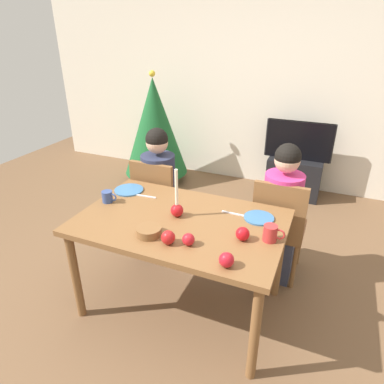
% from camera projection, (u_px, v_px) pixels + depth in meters
% --- Properties ---
extents(ground_plane, '(7.68, 7.68, 0.00)m').
position_uv_depth(ground_plane, '(182.00, 303.00, 2.65)').
color(ground_plane, brown).
extents(back_wall, '(6.40, 0.10, 2.60)m').
position_uv_depth(back_wall, '(267.00, 83.00, 4.23)').
color(back_wall, beige).
rests_on(back_wall, ground).
extents(dining_table, '(1.40, 0.90, 0.75)m').
position_uv_depth(dining_table, '(181.00, 230.00, 2.36)').
color(dining_table, brown).
rests_on(dining_table, ground).
extents(chair_left, '(0.40, 0.40, 0.90)m').
position_uv_depth(chair_left, '(158.00, 200.00, 3.11)').
color(chair_left, brown).
rests_on(chair_left, ground).
extents(chair_right, '(0.40, 0.40, 0.90)m').
position_uv_depth(chair_right, '(279.00, 224.00, 2.72)').
color(chair_right, brown).
rests_on(chair_right, ground).
extents(person_left_child, '(0.30, 0.30, 1.17)m').
position_uv_depth(person_left_child, '(159.00, 193.00, 3.11)').
color(person_left_child, '#33384C').
rests_on(person_left_child, ground).
extents(person_right_child, '(0.30, 0.30, 1.17)m').
position_uv_depth(person_right_child, '(280.00, 216.00, 2.73)').
color(person_right_child, '#33384C').
rests_on(person_right_child, ground).
extents(tv_stand, '(0.64, 0.40, 0.48)m').
position_uv_depth(tv_stand, '(294.00, 177.00, 4.27)').
color(tv_stand, black).
rests_on(tv_stand, ground).
extents(tv, '(0.79, 0.05, 0.46)m').
position_uv_depth(tv, '(299.00, 140.00, 4.07)').
color(tv, black).
rests_on(tv, tv_stand).
extents(christmas_tree, '(0.84, 0.84, 1.46)m').
position_uv_depth(christmas_tree, '(155.00, 127.00, 4.43)').
color(christmas_tree, brown).
rests_on(christmas_tree, ground).
extents(candle_centerpiece, '(0.09, 0.09, 0.35)m').
position_uv_depth(candle_centerpiece, '(177.00, 207.00, 2.33)').
color(candle_centerpiece, red).
rests_on(candle_centerpiece, dining_table).
extents(plate_left, '(0.23, 0.23, 0.01)m').
position_uv_depth(plate_left, '(129.00, 190.00, 2.73)').
color(plate_left, teal).
rests_on(plate_left, dining_table).
extents(plate_right, '(0.20, 0.20, 0.01)m').
position_uv_depth(plate_right, '(259.00, 218.00, 2.33)').
color(plate_right, teal).
rests_on(plate_right, dining_table).
extents(mug_left, '(0.12, 0.08, 0.09)m').
position_uv_depth(mug_left, '(108.00, 197.00, 2.54)').
color(mug_left, '#33477F').
rests_on(mug_left, dining_table).
extents(mug_right, '(0.13, 0.09, 0.10)m').
position_uv_depth(mug_right, '(271.00, 233.00, 2.07)').
color(mug_right, '#B72D2D').
rests_on(mug_right, dining_table).
extents(fork_left, '(0.18, 0.03, 0.01)m').
position_uv_depth(fork_left, '(145.00, 196.00, 2.63)').
color(fork_left, silver).
rests_on(fork_left, dining_table).
extents(fork_right, '(0.18, 0.02, 0.01)m').
position_uv_depth(fork_right, '(234.00, 214.00, 2.39)').
color(fork_right, silver).
rests_on(fork_right, dining_table).
extents(bowl_walnuts, '(0.16, 0.16, 0.05)m').
position_uv_depth(bowl_walnuts, '(149.00, 231.00, 2.14)').
color(bowl_walnuts, brown).
rests_on(bowl_walnuts, dining_table).
extents(apple_near_candle, '(0.09, 0.09, 0.09)m').
position_uv_depth(apple_near_candle, '(243.00, 234.00, 2.08)').
color(apple_near_candle, red).
rests_on(apple_near_candle, dining_table).
extents(apple_by_left_plate, '(0.09, 0.09, 0.09)m').
position_uv_depth(apple_by_left_plate, '(168.00, 237.00, 2.05)').
color(apple_by_left_plate, '#AD191A').
rests_on(apple_by_left_plate, dining_table).
extents(apple_by_right_mug, '(0.09, 0.09, 0.09)m').
position_uv_depth(apple_by_right_mug, '(226.00, 260.00, 1.85)').
color(apple_by_right_mug, red).
rests_on(apple_by_right_mug, dining_table).
extents(apple_far_edge, '(0.08, 0.08, 0.08)m').
position_uv_depth(apple_far_edge, '(188.00, 239.00, 2.04)').
color(apple_far_edge, red).
rests_on(apple_far_edge, dining_table).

